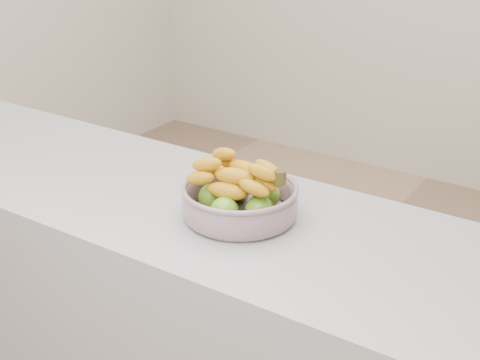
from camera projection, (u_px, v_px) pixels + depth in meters
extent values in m
plane|color=#99775E|center=(250.00, 349.00, 2.60)|extent=(4.00, 4.00, 0.00)
cube|color=#9999A1|center=(152.00, 323.00, 2.00)|extent=(2.00, 0.60, 0.90)
cylinder|color=#90A0AC|center=(240.00, 215.00, 1.65)|extent=(0.25, 0.25, 0.01)
torus|color=#90A0AC|center=(240.00, 188.00, 1.63)|extent=(0.29, 0.29, 0.01)
sphere|color=#518717|center=(224.00, 211.00, 1.58)|extent=(0.07, 0.07, 0.07)
sphere|color=#518717|center=(260.00, 210.00, 1.59)|extent=(0.07, 0.07, 0.07)
sphere|color=#518717|center=(266.00, 195.00, 1.66)|extent=(0.07, 0.07, 0.07)
sphere|color=#518717|center=(238.00, 188.00, 1.70)|extent=(0.07, 0.07, 0.07)
sphere|color=#518717|center=(212.00, 197.00, 1.65)|extent=(0.07, 0.07, 0.07)
ellipsoid|color=gold|center=(227.00, 191.00, 1.59)|extent=(0.19, 0.07, 0.04)
ellipsoid|color=gold|center=(237.00, 184.00, 1.63)|extent=(0.18, 0.05, 0.04)
ellipsoid|color=gold|center=(246.00, 178.00, 1.66)|extent=(0.18, 0.06, 0.04)
ellipsoid|color=gold|center=(235.00, 176.00, 1.59)|extent=(0.19, 0.08, 0.04)
ellipsoid|color=gold|center=(245.00, 169.00, 1.63)|extent=(0.19, 0.07, 0.04)
cylinder|color=#3D3313|center=(280.00, 177.00, 1.55)|extent=(0.03, 0.03, 0.03)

